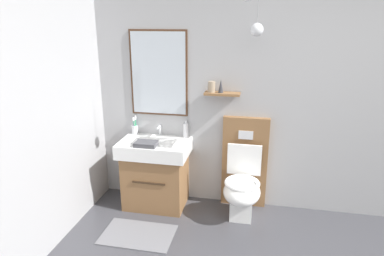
{
  "coord_description": "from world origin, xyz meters",
  "views": [
    {
      "loc": [
        -0.65,
        -1.5,
        1.98
      ],
      "look_at": [
        -1.32,
        1.76,
        0.91
      ],
      "focal_mm": 32.28,
      "sensor_mm": 36.0,
      "label": 1
    }
  ],
  "objects_px": {
    "vanity_sink_left": "(156,171)",
    "toothbrush_cup": "(135,129)",
    "toilet": "(243,180)",
    "folded_hand_towel": "(146,144)",
    "soap_dispenser": "(186,130)"
  },
  "relations": [
    {
      "from": "toothbrush_cup",
      "to": "folded_hand_towel",
      "type": "distance_m",
      "value": 0.42
    },
    {
      "from": "vanity_sink_left",
      "to": "soap_dispenser",
      "type": "relative_size",
      "value": 3.91
    },
    {
      "from": "vanity_sink_left",
      "to": "soap_dispenser",
      "type": "distance_m",
      "value": 0.56
    },
    {
      "from": "vanity_sink_left",
      "to": "toilet",
      "type": "xyz_separation_m",
      "value": [
        0.94,
        0.02,
        -0.01
      ]
    },
    {
      "from": "toilet",
      "to": "folded_hand_towel",
      "type": "relative_size",
      "value": 4.55
    },
    {
      "from": "toothbrush_cup",
      "to": "soap_dispenser",
      "type": "height_order",
      "value": "toothbrush_cup"
    },
    {
      "from": "vanity_sink_left",
      "to": "toothbrush_cup",
      "type": "relative_size",
      "value": 3.57
    },
    {
      "from": "soap_dispenser",
      "to": "vanity_sink_left",
      "type": "bearing_deg",
      "value": -147.2
    },
    {
      "from": "vanity_sink_left",
      "to": "toilet",
      "type": "distance_m",
      "value": 0.94
    },
    {
      "from": "toothbrush_cup",
      "to": "folded_hand_towel",
      "type": "bearing_deg",
      "value": -54.17
    },
    {
      "from": "toothbrush_cup",
      "to": "folded_hand_towel",
      "type": "xyz_separation_m",
      "value": [
        0.24,
        -0.34,
        -0.04
      ]
    },
    {
      "from": "toilet",
      "to": "folded_hand_towel",
      "type": "distance_m",
      "value": 1.07
    },
    {
      "from": "soap_dispenser",
      "to": "folded_hand_towel",
      "type": "bearing_deg",
      "value": -133.84
    },
    {
      "from": "toilet",
      "to": "toothbrush_cup",
      "type": "bearing_deg",
      "value": 172.5
    },
    {
      "from": "toilet",
      "to": "toothbrush_cup",
      "type": "distance_m",
      "value": 1.3
    }
  ]
}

